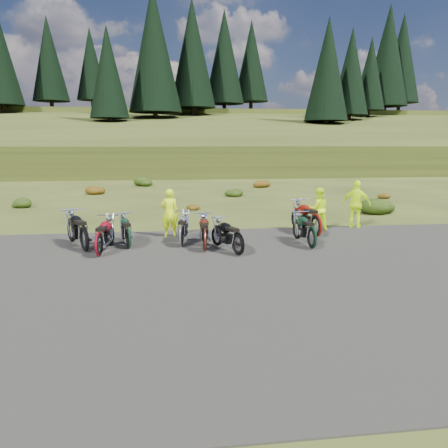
{
  "coord_description": "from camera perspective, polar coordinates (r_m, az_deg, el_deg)",
  "views": [
    {
      "loc": [
        -1.58,
        -12.19,
        3.28
      ],
      "look_at": [
        0.12,
        0.76,
        0.85
      ],
      "focal_mm": 35.0,
      "sensor_mm": 36.0,
      "label": 1
    }
  ],
  "objects": [
    {
      "name": "conifer_29",
      "position": [
        90.35,
        20.63,
        19.9
      ],
      "size": [
        7.92,
        7.92,
        20.0
      ],
      "color": "black",
      "rests_on": "ground"
    },
    {
      "name": "conifer_19",
      "position": [
        84.66,
        -21.92,
        19.39
      ],
      "size": [
        6.16,
        6.16,
        16.0
      ],
      "color": "black",
      "rests_on": "ground"
    },
    {
      "name": "motorcycle_6",
      "position": [
        15.63,
        11.85,
        -1.8
      ],
      "size": [
        1.13,
        2.43,
        1.22
      ],
      "primitive_type": null,
      "rotation": [
        0.0,
        0.0,
        1.73
      ],
      "color": "maroon",
      "rests_on": "ground"
    },
    {
      "name": "motorcycle_4",
      "position": [
        13.34,
        -2.5,
        -3.69
      ],
      "size": [
        0.78,
        2.02,
        1.04
      ],
      "primitive_type": null,
      "rotation": [
        0.0,
        0.0,
        1.51
      ],
      "color": "#44160B",
      "rests_on": "ground"
    },
    {
      "name": "conifer_23",
      "position": [
        75.67,
        -4.16,
        21.32
      ],
      "size": [
        7.48,
        7.48,
        19.0
      ],
      "color": "black",
      "rests_on": "ground"
    },
    {
      "name": "conifer_24",
      "position": [
        82.24,
        0.05,
        20.97
      ],
      "size": [
        7.04,
        7.04,
        18.0
      ],
      "color": "black",
      "rests_on": "ground"
    },
    {
      "name": "motorcycle_0",
      "position": [
        13.96,
        -17.67,
        -3.55
      ],
      "size": [
        1.66,
        2.36,
        1.18
      ],
      "primitive_type": null,
      "rotation": [
        0.0,
        0.0,
        2.02
      ],
      "color": "black",
      "rests_on": "ground"
    },
    {
      "name": "shrub_8",
      "position": [
        27.88,
        19.91,
        3.63
      ],
      "size": [
        0.77,
        0.77,
        0.45
      ],
      "primitive_type": "ellipsoid",
      "color": "#5D2D0B",
      "rests_on": "ground"
    },
    {
      "name": "ground",
      "position": [
        12.72,
        -0.09,
        -4.39
      ],
      "size": [
        300.0,
        300.0,
        0.0
      ],
      "primitive_type": "plane",
      "color": "#2F3C14",
      "rests_on": "ground"
    },
    {
      "name": "person_right_a",
      "position": [
        16.82,
        12.21,
        1.84
      ],
      "size": [
        0.8,
        0.63,
        1.6
      ],
      "primitive_type": "imported",
      "rotation": [
        0.0,
        0.0,
        3.11
      ],
      "color": "#CAF10C",
      "rests_on": "ground"
    },
    {
      "name": "person_right_b",
      "position": [
        17.66,
        16.9,
        2.41
      ],
      "size": [
        1.15,
        0.95,
        1.84
      ],
      "primitive_type": "imported",
      "rotation": [
        0.0,
        0.0,
        2.58
      ],
      "color": "#CAF10C",
      "rests_on": "ground"
    },
    {
      "name": "hill_slope",
      "position": [
        62.29,
        -6.06,
        7.47
      ],
      "size": [
        300.0,
        45.97,
        9.37
      ],
      "primitive_type": null,
      "rotation": [
        0.14,
        0.0,
        0.0
      ],
      "color": "#313D14",
      "rests_on": "ground"
    },
    {
      "name": "conifer_20",
      "position": [
        89.38,
        -16.99,
        19.36
      ],
      "size": [
        5.72,
        5.72,
        15.0
      ],
      "color": "black",
      "rests_on": "ground"
    },
    {
      "name": "shrub_4",
      "position": [
        21.64,
        -4.28,
        2.41
      ],
      "size": [
        0.77,
        0.77,
        0.45
      ],
      "primitive_type": "ellipsoid",
      "color": "#5D2D0B",
      "rests_on": "ground"
    },
    {
      "name": "conifer_27",
      "position": [
        73.81,
        16.27,
        18.54
      ],
      "size": [
        5.72,
        5.72,
        15.0
      ],
      "color": "black",
      "rests_on": "ground"
    },
    {
      "name": "conifer_30",
      "position": [
        98.46,
        22.21,
        19.38
      ],
      "size": [
        7.48,
        7.48,
        19.0
      ],
      "color": "black",
      "rests_on": "ground"
    },
    {
      "name": "motorcycle_5",
      "position": [
        12.86,
        1.83,
        -4.23
      ],
      "size": [
        1.33,
        2.05,
        1.02
      ],
      "primitive_type": null,
      "rotation": [
        0.0,
        0.0,
        1.95
      ],
      "color": "black",
      "rests_on": "ground"
    },
    {
      "name": "conifer_25",
      "position": [
        89.11,
        3.59,
        20.46
      ],
      "size": [
        6.6,
        6.6,
        17.0
      ],
      "color": "black",
      "rests_on": "ground"
    },
    {
      "name": "shrub_7",
      "position": [
        21.85,
        19.5,
        2.53
      ],
      "size": [
        1.56,
        1.56,
        0.92
      ],
      "primitive_type": "ellipsoid",
      "color": "#1D330C",
      "rests_on": "ground"
    },
    {
      "name": "conifer_21",
      "position": [
        63.31,
        -14.92,
        18.64
      ],
      "size": [
        5.28,
        5.28,
        14.0
      ],
      "color": "black",
      "rests_on": "ground"
    },
    {
      "name": "shrub_3",
      "position": [
        34.25,
        -10.38,
        5.65
      ],
      "size": [
        1.56,
        1.56,
        0.92
      ],
      "primitive_type": "ellipsoid",
      "color": "#1D330C",
      "rests_on": "ground"
    },
    {
      "name": "motorcycle_2",
      "position": [
        14.02,
        -12.31,
        -3.23
      ],
      "size": [
        1.03,
        1.98,
        0.99
      ],
      "primitive_type": null,
      "rotation": [
        0.0,
        0.0,
        1.79
      ],
      "color": "black",
      "rests_on": "ground"
    },
    {
      "name": "gravel_pad",
      "position": [
        10.82,
        1.29,
        -7.1
      ],
      "size": [
        20.0,
        12.0,
        0.04
      ],
      "primitive_type": "cube",
      "color": "black",
      "rests_on": "ground"
    },
    {
      "name": "conifer_22",
      "position": [
        69.52,
        -9.15,
        21.61
      ],
      "size": [
        7.92,
        7.92,
        20.0
      ],
      "color": "black",
      "rests_on": "ground"
    },
    {
      "name": "shrub_1",
      "position": [
        24.84,
        -25.06,
        2.68
      ],
      "size": [
        1.03,
        1.03,
        0.61
      ],
      "primitive_type": "ellipsoid",
      "color": "#1D330C",
      "rests_on": "ground"
    },
    {
      "name": "person_middle",
      "position": [
        15.43,
        -7.13,
        1.37
      ],
      "size": [
        0.64,
        0.45,
        1.68
      ],
      "primitive_type": "imported",
      "rotation": [
        0.0,
        0.0,
        3.22
      ],
      "color": "#CAF10C",
      "rests_on": "ground"
    },
    {
      "name": "motorcycle_7",
      "position": [
        13.93,
        11.36,
        -3.28
      ],
      "size": [
        0.78,
        2.03,
        1.04
      ],
      "primitive_type": null,
      "rotation": [
        0.0,
        0.0,
        1.63
      ],
      "color": "black",
      "rests_on": "ground"
    },
    {
      "name": "hill_plateau",
      "position": [
        122.24,
        -6.81,
        8.93
      ],
      "size": [
        300.0,
        90.0,
        9.17
      ],
      "primitive_type": "cube",
      "color": "#313D14",
      "rests_on": "ground"
    },
    {
      "name": "shrub_5",
      "position": [
        27.16,
        1.21,
        4.26
      ],
      "size": [
        1.03,
        1.03,
        0.61
      ],
      "primitive_type": "ellipsoid",
      "color": "#1D330C",
      "rests_on": "ground"
    },
    {
      "name": "motorcycle_1",
      "position": [
        13.25,
        -15.93,
        -4.2
      ],
      "size": [
        0.92,
        2.11,
        1.07
      ],
      "primitive_type": null,
      "rotation": [
        0.0,
        0.0,
        1.45
      ],
      "color": "maroon",
      "rests_on": "ground"
    },
    {
      "name": "conifer_26",
      "position": [
        66.0,
        13.38,
        19.07
      ],
      "size": [
        6.16,
        6.16,
        16.0
      ],
      "color": "black",
      "rests_on": "ground"
    },
    {
      "name": "conifer_28",
      "position": [
        81.76,
        18.58,
        18.09
      ],
      "size": [
        5.28,
        5.28,
        14.0
      ],
      "color": "black",
      "rests_on": "ground"
    },
    {
      "name": "motorcycle_3",
      "position": [
        14.04,
        -5.58,
        -3.01
      ],
      "size": [
        0.95,
        2.02,
        1.02
      ],
      "primitive_type": null,
      "rotation": [
        0.0,
        0.0,
        1.41
      ],
      "color": "#A9A9AE",
      "rests_on": "ground"
    },
    {
      "name": "shrub_2",
      "position": [
        29.3,
        -16.56,
        4.44
      ],
      "size": [
        1.3,
        1.3,
        0.77
      ],
      "primitive_type": "ellipsoid",
      "color": "#5D2D0B",
      "rests_on": "ground"
    },
    {
      "name": "shrub_6",
      "position": [
        32.87,
        4.84,
        5.45
      ],
      "size": [
        1.3,
        1.3,
        0.77
      ],
      "primitive_type": "ellipsoid",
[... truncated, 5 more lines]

